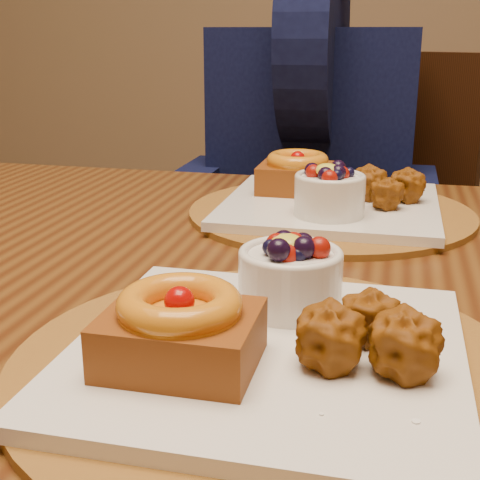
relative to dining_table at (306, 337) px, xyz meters
name	(u,v)px	position (x,y,z in m)	size (l,w,h in m)	color
dining_table	(306,337)	(0.00, 0.00, 0.00)	(1.60, 0.90, 0.76)	#3E1D0B
place_setting_near	(265,338)	(0.00, -0.22, 0.10)	(0.38, 0.38, 0.08)	#613312
place_setting_far	(329,199)	(0.00, 0.22, 0.10)	(0.38, 0.38, 0.08)	#613312
chair_far	(346,253)	(-0.01, 0.75, -0.15)	(0.60, 0.60, 0.95)	black
diner	(313,122)	(-0.08, 0.65, 0.15)	(0.47, 0.46, 0.77)	black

